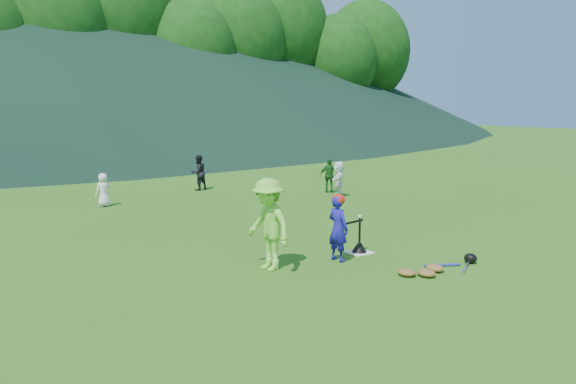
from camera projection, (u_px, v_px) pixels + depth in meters
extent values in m
plane|color=#305F15|center=(359.00, 253.00, 11.13)|extent=(120.00, 120.00, 0.00)
cube|color=silver|center=(359.00, 252.00, 11.13)|extent=(0.45, 0.45, 0.02)
sphere|color=white|center=(360.00, 216.00, 11.01)|extent=(0.08, 0.08, 0.08)
imported|color=#1D169C|center=(338.00, 228.00, 10.48)|extent=(0.35, 0.49, 1.24)
imported|color=#80D53E|center=(269.00, 224.00, 9.89)|extent=(0.69, 1.10, 1.64)
imported|color=white|center=(103.00, 190.00, 16.09)|extent=(0.52, 0.39, 0.97)
imported|color=black|center=(198.00, 173.00, 19.16)|extent=(0.67, 0.57, 1.21)
imported|color=#1A591B|center=(330.00, 176.00, 18.60)|extent=(0.70, 0.63, 1.15)
imported|color=white|center=(339.00, 179.00, 17.69)|extent=(0.99, 0.99, 1.14)
cone|color=black|center=(359.00, 247.00, 11.11)|extent=(0.30, 0.30, 0.18)
cylinder|color=black|center=(360.00, 231.00, 11.06)|extent=(0.04, 0.04, 0.50)
ellipsoid|color=red|center=(338.00, 200.00, 10.39)|extent=(0.24, 0.26, 0.22)
cylinder|color=black|center=(351.00, 223.00, 10.62)|extent=(0.62, 0.08, 0.07)
ellipsoid|color=olive|center=(426.00, 273.00, 9.59)|extent=(0.28, 0.34, 0.13)
ellipsoid|color=olive|center=(435.00, 268.00, 9.88)|extent=(0.28, 0.34, 0.13)
ellipsoid|color=olive|center=(407.00, 272.00, 9.63)|extent=(0.28, 0.34, 0.13)
cylinder|color=silver|center=(465.00, 268.00, 10.01)|extent=(0.65, 0.41, 0.06)
cylinder|color=#263FA5|center=(442.00, 265.00, 10.19)|extent=(0.63, 0.36, 0.05)
ellipsoid|color=black|center=(470.00, 258.00, 10.39)|extent=(0.22, 0.24, 0.19)
cube|color=gray|center=(49.00, 143.00, 33.84)|extent=(70.00, 0.03, 1.20)
cube|color=yellow|center=(49.00, 132.00, 33.74)|extent=(70.00, 0.08, 0.08)
cylinder|color=gray|center=(49.00, 143.00, 33.84)|extent=(0.07, 0.07, 1.30)
cylinder|color=gray|center=(439.00, 129.00, 53.40)|extent=(0.07, 0.07, 1.30)
cylinder|color=#382314|center=(55.00, 119.00, 39.02)|extent=(0.56, 0.56, 3.81)
ellipsoid|color=#164711|center=(49.00, 29.00, 38.08)|extent=(8.28, 8.28, 9.53)
cylinder|color=#382314|center=(117.00, 114.00, 42.87)|extent=(0.56, 0.56, 4.41)
ellipsoid|color=#164711|center=(112.00, 19.00, 41.79)|extent=(9.58, 9.58, 11.01)
cylinder|color=#382314|center=(191.00, 121.00, 43.20)|extent=(0.56, 0.56, 3.25)
ellipsoid|color=#164711|center=(190.00, 52.00, 42.40)|extent=(7.07, 7.07, 8.13)
cylinder|color=#382314|center=(236.00, 116.00, 47.06)|extent=(0.56, 0.56, 3.85)
ellipsoid|color=#164711|center=(235.00, 41.00, 46.11)|extent=(8.36, 8.36, 9.61)
cylinder|color=#382314|center=(274.00, 112.00, 50.92)|extent=(0.56, 0.56, 4.44)
ellipsoid|color=#164711|center=(274.00, 32.00, 49.83)|extent=(9.65, 9.65, 11.10)
cylinder|color=#382314|center=(336.00, 118.00, 51.25)|extent=(0.56, 0.56, 3.29)
ellipsoid|color=#164711|center=(337.00, 60.00, 50.44)|extent=(7.14, 7.14, 8.22)
cylinder|color=#382314|center=(365.00, 114.00, 55.11)|extent=(0.56, 0.56, 3.88)
ellipsoid|color=#164711|center=(366.00, 50.00, 54.15)|extent=(8.44, 8.44, 9.70)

